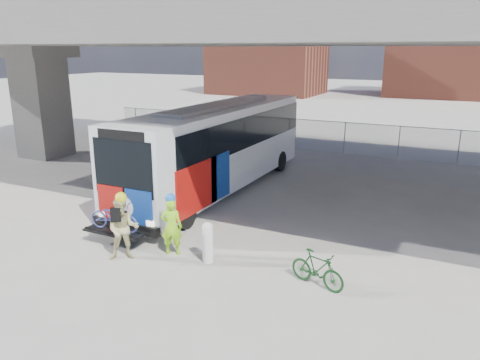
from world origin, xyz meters
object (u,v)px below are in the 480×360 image
Objects in this scene: bollard at (208,241)px; cyclist_tan at (123,228)px; bus at (218,142)px; bike_parked at (317,269)px; cyclist_hivis at (171,225)px.

cyclist_tan reaches higher than bollard.
cyclist_tan is at bearing -158.21° from bollard.
bus reaches higher than bollard.
bus reaches higher than bike_parked.
bus is 9.11m from bike_parked.
bus is 7.37m from cyclist_tan.
bus is 10.77× the size of bollard.
cyclist_hivis is at bearing 107.38° from bike_parked.
cyclist_tan is (0.89, -7.22, -1.16)m from bus.
cyclist_tan is 1.28× the size of bike_parked.
bollard is 0.64× the size of cyclist_hivis.
cyclist_tan is at bearing -82.94° from bus.
bike_parked is at bearing -44.90° from bus.
cyclist_hivis is at bearing -73.04° from bus.
bollard is at bearing 107.38° from bike_parked.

